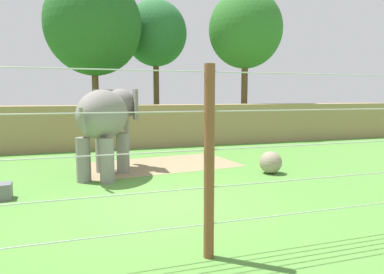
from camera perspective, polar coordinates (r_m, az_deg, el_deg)
ground_plane at (r=9.35m, az=-4.27°, el=-10.68°), size 120.00×120.00×0.00m
dirt_patch at (r=14.27m, az=-5.45°, el=-4.55°), size 6.59×4.19×0.01m
embankment_wall at (r=19.36m, az=-11.60°, el=1.77°), size 36.00×1.80×2.30m
elephant at (r=12.47m, az=-13.86°, el=3.09°), size 2.76×3.82×3.08m
enrichment_ball at (r=12.89m, az=12.84°, el=-4.11°), size 0.81×0.81×0.81m
cable_fence at (r=5.89m, az=3.01°, el=-4.22°), size 11.29×0.18×3.34m
tree_far_left at (r=24.97m, az=8.80°, el=17.03°), size 5.01×5.01×9.93m
tree_left_of_centre at (r=24.66m, az=-15.96°, el=17.31°), size 6.26×6.26×10.71m
tree_behind_wall at (r=27.30m, az=-6.01°, el=16.54°), size 4.68×4.68×9.94m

